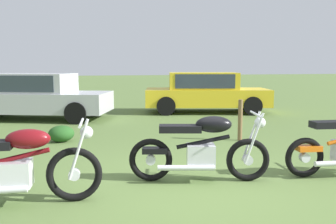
{
  "coord_description": "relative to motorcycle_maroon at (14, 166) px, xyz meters",
  "views": [
    {
      "loc": [
        -1.75,
        -4.61,
        1.67
      ],
      "look_at": [
        -0.06,
        1.48,
        0.86
      ],
      "focal_mm": 38.91,
      "sensor_mm": 36.0,
      "label": 1
    }
  ],
  "objects": [
    {
      "name": "fence_post_wooden",
      "position": [
        4.36,
        2.77,
        -0.02
      ],
      "size": [
        0.1,
        0.1,
        0.92
      ],
      "primitive_type": "cylinder",
      "color": "brown",
      "rests_on": "ground"
    },
    {
      "name": "ground_plane",
      "position": [
        2.4,
        0.05,
        -0.48
      ],
      "size": [
        120.0,
        120.0,
        0.0
      ],
      "primitive_type": "plane",
      "color": "#567038"
    },
    {
      "name": "shrub_low",
      "position": [
        0.48,
        3.68,
        -0.3
      ],
      "size": [
        0.56,
        0.53,
        0.36
      ],
      "color": "#23501E",
      "rests_on": "ground"
    },
    {
      "name": "car_yellow",
      "position": [
        5.41,
        7.65,
        0.32
      ],
      "size": [
        4.63,
        2.79,
        1.43
      ],
      "rotation": [
        0.0,
        0.0,
        -0.26
      ],
      "color": "gold",
      "rests_on": "ground"
    },
    {
      "name": "motorcycle_maroon",
      "position": [
        0.0,
        0.0,
        0.0
      ],
      "size": [
        2.12,
        0.64,
        1.02
      ],
      "rotation": [
        0.0,
        0.0,
        -0.1
      ],
      "color": "black",
      "rests_on": "ground"
    },
    {
      "name": "motorcycle_black",
      "position": [
        2.48,
        0.26,
        0.01
      ],
      "size": [
        1.99,
        0.84,
        1.02
      ],
      "rotation": [
        0.0,
        0.0,
        -0.27
      ],
      "color": "black",
      "rests_on": "ground"
    },
    {
      "name": "car_silver",
      "position": [
        -0.35,
        7.48,
        0.32
      ],
      "size": [
        4.82,
        3.25,
        1.43
      ],
      "rotation": [
        0.0,
        0.0,
        -0.36
      ],
      "color": "#B2B5BA",
      "rests_on": "ground"
    }
  ]
}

